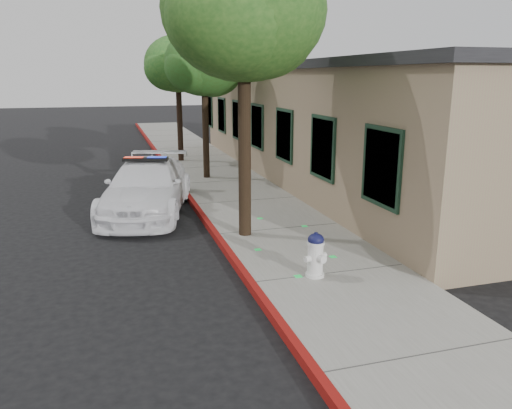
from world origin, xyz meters
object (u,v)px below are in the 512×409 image
object	(u,v)px
fire_hydrant	(316,255)
police_car	(147,187)
clapboard_building	(354,122)
street_tree_mid	(204,66)
street_tree_near	(245,17)
street_tree_far	(179,67)

from	to	relation	value
fire_hydrant	police_car	bearing A→B (deg)	96.48
clapboard_building	street_tree_mid	distance (m)	5.93
street_tree_near	police_car	bearing A→B (deg)	122.36
fire_hydrant	street_tree_far	size ratio (longest dim) A/B	0.16
street_tree_near	street_tree_far	size ratio (longest dim) A/B	1.22
street_tree_near	street_tree_mid	distance (m)	7.18
street_tree_mid	street_tree_far	world-z (taller)	street_tree_far
police_car	street_tree_mid	distance (m)	5.76
fire_hydrant	street_tree_near	bearing A→B (deg)	84.48
clapboard_building	street_tree_near	bearing A→B (deg)	-133.91
clapboard_building	police_car	xyz separation A→B (m)	(-7.99, -3.04, -1.38)
police_car	fire_hydrant	xyz separation A→B (m)	(2.57, -6.02, -0.17)
police_car	street_tree_far	xyz separation A→B (m)	(2.16, 8.01, 3.42)
police_car	street_tree_mid	world-z (taller)	street_tree_mid
street_tree_far	police_car	bearing A→B (deg)	-105.09
clapboard_building	police_car	distance (m)	8.66
police_car	fire_hydrant	distance (m)	6.55
street_tree_mid	street_tree_far	bearing A→B (deg)	94.49
police_car	street_tree_near	bearing A→B (deg)	-42.66
police_car	clapboard_building	bearing A→B (deg)	35.82
street_tree_far	clapboard_building	bearing A→B (deg)	-40.47
police_car	fire_hydrant	size ratio (longest dim) A/B	6.43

